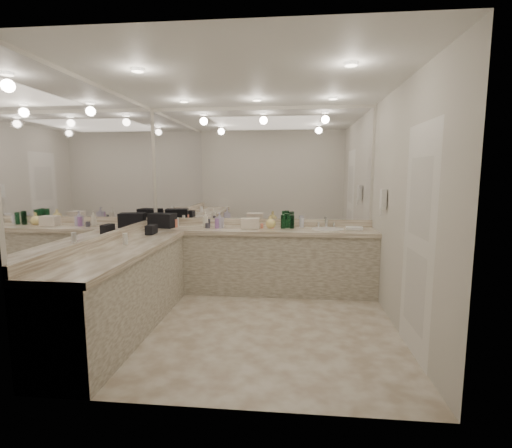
# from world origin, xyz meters

# --- Properties ---
(floor) EXTENTS (3.20, 3.20, 0.00)m
(floor) POSITION_xyz_m (0.00, 0.00, 0.00)
(floor) COLOR beige
(floor) RESTS_ON ground
(ceiling) EXTENTS (3.20, 3.20, 0.00)m
(ceiling) POSITION_xyz_m (0.00, 0.00, 2.60)
(ceiling) COLOR white
(ceiling) RESTS_ON floor
(wall_back) EXTENTS (3.20, 0.02, 2.60)m
(wall_back) POSITION_xyz_m (0.00, 1.50, 1.30)
(wall_back) COLOR beige
(wall_back) RESTS_ON floor
(wall_left) EXTENTS (0.02, 3.00, 2.60)m
(wall_left) POSITION_xyz_m (-1.60, 0.00, 1.30)
(wall_left) COLOR beige
(wall_left) RESTS_ON floor
(wall_right) EXTENTS (0.02, 3.00, 2.60)m
(wall_right) POSITION_xyz_m (1.60, 0.00, 1.30)
(wall_right) COLOR beige
(wall_right) RESTS_ON floor
(vanity_back_base) EXTENTS (3.20, 0.60, 0.84)m
(vanity_back_base) POSITION_xyz_m (0.00, 1.20, 0.42)
(vanity_back_base) COLOR beige
(vanity_back_base) RESTS_ON floor
(vanity_back_top) EXTENTS (3.20, 0.64, 0.06)m
(vanity_back_top) POSITION_xyz_m (0.00, 1.19, 0.87)
(vanity_back_top) COLOR beige
(vanity_back_top) RESTS_ON vanity_back_base
(vanity_left_base) EXTENTS (0.60, 2.40, 0.84)m
(vanity_left_base) POSITION_xyz_m (-1.30, -0.30, 0.42)
(vanity_left_base) COLOR beige
(vanity_left_base) RESTS_ON floor
(vanity_left_top) EXTENTS (0.64, 2.42, 0.06)m
(vanity_left_top) POSITION_xyz_m (-1.29, -0.30, 0.87)
(vanity_left_top) COLOR beige
(vanity_left_top) RESTS_ON vanity_left_base
(backsplash_back) EXTENTS (3.20, 0.04, 0.10)m
(backsplash_back) POSITION_xyz_m (0.00, 1.48, 0.95)
(backsplash_back) COLOR beige
(backsplash_back) RESTS_ON vanity_back_top
(backsplash_left) EXTENTS (0.04, 3.00, 0.10)m
(backsplash_left) POSITION_xyz_m (-1.58, 0.00, 0.95)
(backsplash_left) COLOR beige
(backsplash_left) RESTS_ON vanity_left_top
(mirror_back) EXTENTS (3.12, 0.01, 1.55)m
(mirror_back) POSITION_xyz_m (0.00, 1.49, 1.77)
(mirror_back) COLOR white
(mirror_back) RESTS_ON wall_back
(mirror_left) EXTENTS (0.01, 2.92, 1.55)m
(mirror_left) POSITION_xyz_m (-1.59, 0.00, 1.77)
(mirror_left) COLOR white
(mirror_left) RESTS_ON wall_left
(sink) EXTENTS (0.44, 0.44, 0.03)m
(sink) POSITION_xyz_m (0.95, 1.20, 0.90)
(sink) COLOR white
(sink) RESTS_ON vanity_back_top
(faucet) EXTENTS (0.24, 0.16, 0.14)m
(faucet) POSITION_xyz_m (0.95, 1.41, 0.97)
(faucet) COLOR silver
(faucet) RESTS_ON vanity_back_top
(wall_phone) EXTENTS (0.06, 0.10, 0.24)m
(wall_phone) POSITION_xyz_m (1.56, 0.70, 1.35)
(wall_phone) COLOR white
(wall_phone) RESTS_ON wall_right
(door) EXTENTS (0.02, 0.82, 2.10)m
(door) POSITION_xyz_m (1.59, -0.50, 1.05)
(door) COLOR white
(door) RESTS_ON wall_right
(black_toiletry_bag) EXTENTS (0.38, 0.28, 0.20)m
(black_toiletry_bag) POSITION_xyz_m (-1.37, 1.15, 1.00)
(black_toiletry_bag) COLOR black
(black_toiletry_bag) RESTS_ON vanity_back_top
(black_bag_spill) EXTENTS (0.10, 0.21, 0.11)m
(black_bag_spill) POSITION_xyz_m (-1.30, 0.56, 0.96)
(black_bag_spill) COLOR black
(black_bag_spill) RESTS_ON vanity_left_top
(cream_cosmetic_case) EXTENTS (0.25, 0.16, 0.14)m
(cream_cosmetic_case) POSITION_xyz_m (-0.11, 1.15, 0.97)
(cream_cosmetic_case) COLOR beige
(cream_cosmetic_case) RESTS_ON vanity_back_top
(hand_towel) EXTENTS (0.23, 0.17, 0.04)m
(hand_towel) POSITION_xyz_m (1.31, 1.19, 0.92)
(hand_towel) COLOR white
(hand_towel) RESTS_ON vanity_back_top
(lotion_left) EXTENTS (0.05, 0.05, 0.12)m
(lotion_left) POSITION_xyz_m (-1.30, -0.17, 0.96)
(lotion_left) COLOR white
(lotion_left) RESTS_ON vanity_left_top
(soap_bottle_a) EXTENTS (0.09, 0.09, 0.22)m
(soap_bottle_a) POSITION_xyz_m (-0.76, 1.21, 1.01)
(soap_bottle_a) COLOR white
(soap_bottle_a) RESTS_ON vanity_back_top
(soap_bottle_b) EXTENTS (0.12, 0.12, 0.22)m
(soap_bottle_b) POSITION_xyz_m (-0.55, 1.18, 1.01)
(soap_bottle_b) COLOR #B5B0CF
(soap_bottle_b) RESTS_ON vanity_back_top
(soap_bottle_c) EXTENTS (0.19, 0.19, 0.19)m
(soap_bottle_c) POSITION_xyz_m (0.17, 1.23, 0.99)
(soap_bottle_c) COLOR #EED87C
(soap_bottle_c) RESTS_ON vanity_back_top
(green_bottle_0) EXTENTS (0.07, 0.07, 0.19)m
(green_bottle_0) POSITION_xyz_m (0.46, 1.24, 0.99)
(green_bottle_0) COLOR #14512B
(green_bottle_0) RESTS_ON vanity_back_top
(green_bottle_1) EXTENTS (0.06, 0.06, 0.19)m
(green_bottle_1) POSITION_xyz_m (0.45, 1.34, 0.99)
(green_bottle_1) COLOR #14512B
(green_bottle_1) RESTS_ON vanity_back_top
(green_bottle_2) EXTENTS (0.07, 0.07, 0.19)m
(green_bottle_2) POSITION_xyz_m (0.34, 1.22, 1.00)
(green_bottle_2) COLOR #14512B
(green_bottle_2) RESTS_ON vanity_back_top
(green_bottle_3) EXTENTS (0.07, 0.07, 0.20)m
(green_bottle_3) POSITION_xyz_m (0.38, 1.28, 1.00)
(green_bottle_3) COLOR #14512B
(green_bottle_3) RESTS_ON vanity_back_top
(amenity_bottle_0) EXTENTS (0.05, 0.05, 0.12)m
(amenity_bottle_0) POSITION_xyz_m (-1.21, 1.32, 0.96)
(amenity_bottle_0) COLOR white
(amenity_bottle_0) RESTS_ON vanity_back_top
(amenity_bottle_1) EXTENTS (0.07, 0.07, 0.14)m
(amenity_bottle_1) POSITION_xyz_m (-0.58, 1.15, 0.97)
(amenity_bottle_1) COLOR #9966B2
(amenity_bottle_1) RESTS_ON vanity_back_top
(amenity_bottle_2) EXTENTS (0.04, 0.04, 0.11)m
(amenity_bottle_2) POSITION_xyz_m (-0.73, 1.30, 0.96)
(amenity_bottle_2) COLOR #3F3F4C
(amenity_bottle_2) RESTS_ON vanity_back_top
(amenity_bottle_3) EXTENTS (0.07, 0.07, 0.14)m
(amenity_bottle_3) POSITION_xyz_m (0.60, 1.34, 0.97)
(amenity_bottle_3) COLOR silver
(amenity_bottle_3) RESTS_ON vanity_back_top
(amenity_bottle_4) EXTENTS (0.05, 0.05, 0.12)m
(amenity_bottle_4) POSITION_xyz_m (-1.18, 1.19, 0.96)
(amenity_bottle_4) COLOR #E57F66
(amenity_bottle_4) RESTS_ON vanity_back_top
(amenity_bottle_5) EXTENTS (0.06, 0.06, 0.11)m
(amenity_bottle_5) POSITION_xyz_m (0.19, 1.22, 0.96)
(amenity_bottle_5) COLOR #E57F66
(amenity_bottle_5) RESTS_ON vanity_back_top
(amenity_bottle_6) EXTENTS (0.07, 0.07, 0.07)m
(amenity_bottle_6) POSITION_xyz_m (-0.71, 1.13, 0.94)
(amenity_bottle_6) COLOR #3F3F4C
(amenity_bottle_6) RESTS_ON vanity_back_top
(amenity_bottle_7) EXTENTS (0.04, 0.04, 0.07)m
(amenity_bottle_7) POSITION_xyz_m (0.05, 1.20, 0.93)
(amenity_bottle_7) COLOR #E57F66
(amenity_bottle_7) RESTS_ON vanity_back_top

